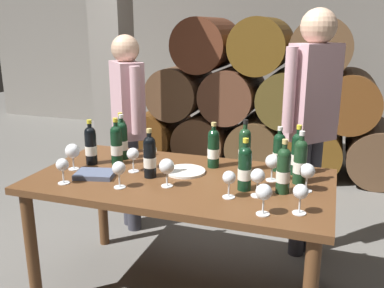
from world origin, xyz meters
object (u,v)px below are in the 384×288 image
at_px(wine_bottle_3, 245,149).
at_px(wine_bottle_5, 213,148).
at_px(wine_bottle_8, 300,161).
at_px(wine_bottle_11, 122,140).
at_px(dining_table, 181,193).
at_px(wine_glass_1, 307,172).
at_px(wine_bottle_6, 91,145).
at_px(wine_glass_8, 119,169).
at_px(wine_bottle_7, 116,144).
at_px(wine_bottle_0, 121,136).
at_px(wine_glass_6, 272,162).
at_px(wine_bottle_2, 283,170).
at_px(wine_bottle_1, 279,152).
at_px(sommelier_presenting, 312,112).
at_px(taster_seated_left, 128,117).
at_px(serving_plate, 185,171).
at_px(wine_bottle_10, 245,168).
at_px(wine_glass_7, 264,193).
at_px(wine_glass_9, 133,155).
at_px(wine_glass_0, 62,166).
at_px(wine_bottle_9, 150,156).
at_px(wine_glass_3, 229,179).
at_px(wine_glass_2, 150,151).
at_px(wine_glass_5, 72,151).
at_px(tasting_notebook, 95,174).
at_px(wine_glass_4, 301,193).
at_px(wine_glass_10, 258,177).
at_px(wine_bottle_4, 297,153).

bearing_deg(wine_bottle_3, wine_bottle_5, 178.00).
xyz_separation_m(wine_bottle_8, wine_bottle_11, (-1.14, 0.08, -0.00)).
height_order(dining_table, wine_glass_1, wine_glass_1).
relative_size(wine_bottle_6, wine_glass_8, 1.92).
relative_size(wine_bottle_7, wine_glass_1, 1.93).
distance_m(wine_bottle_0, wine_glass_1, 1.29).
bearing_deg(dining_table, wine_bottle_11, 155.65).
bearing_deg(wine_glass_6, wine_bottle_2, -63.39).
bearing_deg(wine_glass_1, wine_bottle_1, 123.03).
xyz_separation_m(sommelier_presenting, taster_seated_left, (-1.36, -0.03, -0.12)).
distance_m(wine_bottle_3, wine_glass_8, 0.76).
bearing_deg(wine_bottle_1, wine_bottle_6, -167.44).
xyz_separation_m(wine_bottle_3, taster_seated_left, (-1.02, 0.48, 0.03)).
distance_m(wine_glass_8, serving_plate, 0.44).
xyz_separation_m(wine_bottle_2, wine_bottle_8, (0.07, 0.17, 0.00)).
relative_size(wine_bottle_7, wine_bottle_10, 1.04).
bearing_deg(wine_glass_7, wine_bottle_3, 110.31).
distance_m(wine_bottle_8, serving_plate, 0.67).
height_order(wine_bottle_3, wine_glass_7, wine_bottle_3).
bearing_deg(wine_glass_9, wine_glass_6, 8.20).
distance_m(wine_bottle_0, wine_glass_0, 0.62).
xyz_separation_m(wine_bottle_0, wine_glass_0, (-0.03, -0.62, -0.02)).
bearing_deg(wine_bottle_9, wine_glass_3, -16.41).
bearing_deg(wine_bottle_3, dining_table, -142.27).
xyz_separation_m(wine_glass_2, wine_glass_5, (-0.43, -0.17, 0.00)).
xyz_separation_m(wine_bottle_2, wine_bottle_11, (-1.07, 0.25, 0.00)).
bearing_deg(wine_glass_3, dining_table, 150.54).
relative_size(tasting_notebook, sommelier_presenting, 0.13).
height_order(wine_bottle_1, wine_glass_4, wine_bottle_1).
distance_m(wine_bottle_2, wine_glass_3, 0.30).
relative_size(wine_glass_5, sommelier_presenting, 0.09).
height_order(wine_bottle_9, wine_glass_5, wine_bottle_9).
xyz_separation_m(wine_glass_3, wine_glass_10, (0.13, 0.06, 0.00)).
height_order(wine_bottle_2, wine_bottle_9, wine_bottle_2).
distance_m(dining_table, wine_bottle_7, 0.53).
height_order(wine_bottle_4, wine_glass_2, wine_bottle_4).
xyz_separation_m(wine_bottle_4, wine_bottle_10, (-0.24, -0.33, -0.01)).
xyz_separation_m(wine_glass_4, serving_plate, (-0.70, 0.36, -0.10)).
bearing_deg(wine_bottle_6, wine_glass_2, 6.50).
distance_m(wine_glass_0, tasting_notebook, 0.21).
height_order(wine_bottle_6, taster_seated_left, taster_seated_left).
bearing_deg(wine_glass_1, wine_glass_8, -164.16).
xyz_separation_m(dining_table, wine_glass_5, (-0.67, -0.07, 0.20)).
bearing_deg(dining_table, wine_bottle_6, 174.41).
xyz_separation_m(wine_bottle_5, serving_plate, (-0.13, -0.15, -0.12)).
height_order(wine_glass_0, wine_glass_3, wine_glass_0).
relative_size(wine_bottle_9, wine_glass_1, 1.87).
xyz_separation_m(wine_bottle_11, wine_glass_7, (1.02, -0.55, -0.02)).
bearing_deg(wine_bottle_6, wine_bottle_4, 9.95).
bearing_deg(wine_glass_1, wine_bottle_10, -165.37).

